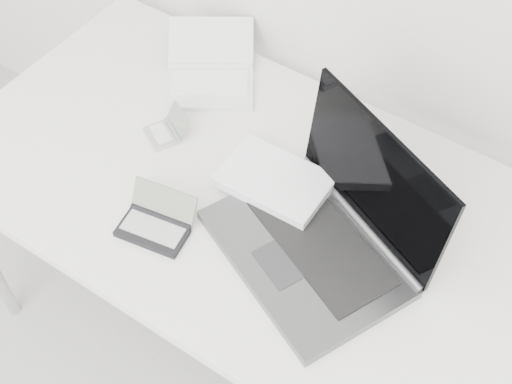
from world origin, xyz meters
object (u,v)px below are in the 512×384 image
Objects in this scene: laptop_large at (316,221)px; palmtop_charcoal at (156,224)px; netbook_open_white at (210,75)px; desk at (276,215)px.

laptop_large is 3.19× the size of palmtop_charcoal.
netbook_open_white is at bearing 174.68° from laptop_large.
netbook_open_white reaches higher than desk.
desk is at bearing -168.78° from laptop_large.
palmtop_charcoal is (-0.18, -0.21, 0.06)m from desk.
desk is 9.36× the size of palmtop_charcoal.
laptop_large is 0.35m from palmtop_charcoal.
desk is at bearing 39.04° from palmtop_charcoal.
laptop_large is at bearing -63.03° from netbook_open_white.
desk is 0.15m from laptop_large.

